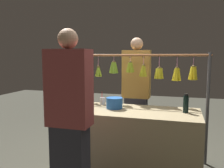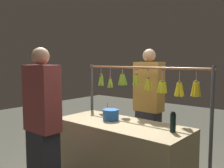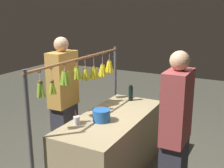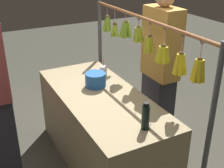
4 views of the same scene
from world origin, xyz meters
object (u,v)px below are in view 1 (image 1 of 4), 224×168
Objects in this scene: water_bottle at (186,104)px; customer_person at (70,122)px; drink_cup at (103,101)px; vendor_person at (136,95)px; blue_bucket at (114,103)px.

customer_person is at bearing 41.89° from water_bottle.
drink_cup is 0.62m from vendor_person.
blue_bucket is (0.90, 0.02, -0.04)m from water_bottle.
water_bottle is 0.13× the size of customer_person.
drink_cup is at bearing 50.64° from vendor_person.
vendor_person reaches higher than drink_cup.
drink_cup is 1.16m from customer_person.
water_bottle is 1.00m from vendor_person.
customer_person reaches higher than drink_cup.
customer_person is (-0.05, 1.15, 0.01)m from drink_cup.
vendor_person is at bearing -129.36° from drink_cup.
customer_person is (1.08, 0.97, -0.05)m from water_bottle.
vendor_person is 1.67m from customer_person.
vendor_person reaches higher than blue_bucket.
water_bottle is 1.27× the size of drink_cup.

